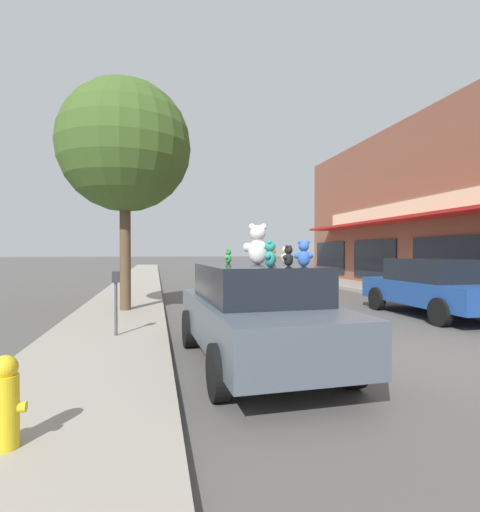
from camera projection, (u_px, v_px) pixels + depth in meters
The scene contains 14 objects.
ground_plane at pixel (427, 359), 6.71m from camera, with size 260.00×260.00×0.00m, color #514F4C.
sidewalk_near at pixel (84, 376), 5.58m from camera, with size 2.45×90.00×0.14m.
plush_art_car at pixel (256, 312), 6.40m from camera, with size 2.14×4.57×1.59m.
teddy_bear_giant at pixel (258, 245), 6.81m from camera, with size 0.52×0.34×0.70m.
teddy_bear_blue at pixel (304, 254), 5.79m from camera, with size 0.29×0.19×0.38m.
teddy_bear_green at pixel (228, 256), 7.17m from camera, with size 0.16×0.20×0.27m.
teddy_bear_cream at pixel (286, 256), 6.96m from camera, with size 0.19×0.22×0.31m.
teddy_bear_black at pixel (288, 256), 5.95m from camera, with size 0.22×0.20×0.32m.
teddy_bear_orange at pixel (273, 255), 7.09m from camera, with size 0.17×0.23×0.31m.
teddy_bear_teal at pixel (270, 254), 5.49m from camera, with size 0.22×0.28×0.38m.
parked_car_far_center at pixel (433, 286), 11.12m from camera, with size 1.96×4.51×1.60m.
street_tree at pixel (125, 147), 11.32m from camera, with size 3.73×3.73×6.53m.
fire_hydrant at pixel (5, 402), 3.38m from camera, with size 0.33×0.22×0.79m.
parking_meter at pixel (116, 295), 7.91m from camera, with size 0.14×0.10×1.27m.
Camera 1 is at (-4.47, -5.89, 1.81)m, focal length 28.00 mm.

